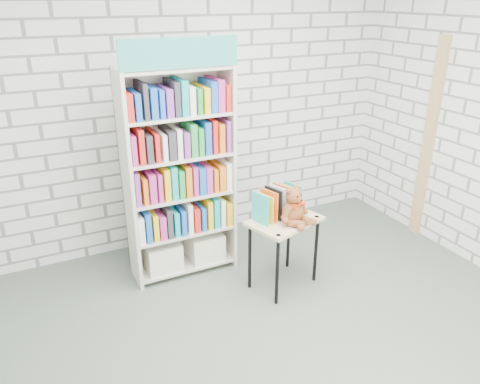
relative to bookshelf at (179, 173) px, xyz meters
name	(u,v)px	position (x,y,z in m)	size (l,w,h in m)	color
ground	(288,344)	(0.35, -1.36, -0.98)	(4.50, 4.50, 0.00)	#4E594B
room_shell	(300,113)	(0.35, -1.36, 0.80)	(4.52, 4.02, 2.81)	silver
bookshelf	(179,173)	(0.00, 0.00, 0.00)	(0.96, 0.37, 2.15)	beige
display_table	(284,229)	(0.72, -0.64, -0.42)	(0.71, 0.58, 0.66)	tan
table_books	(277,203)	(0.69, -0.55, -0.20)	(0.46, 0.31, 0.25)	#2AB6A3
teddy_bear	(295,209)	(0.76, -0.73, -0.19)	(0.30, 0.29, 0.33)	brown
door_trim	(429,141)	(2.57, -0.41, 0.07)	(0.05, 0.12, 2.10)	tan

